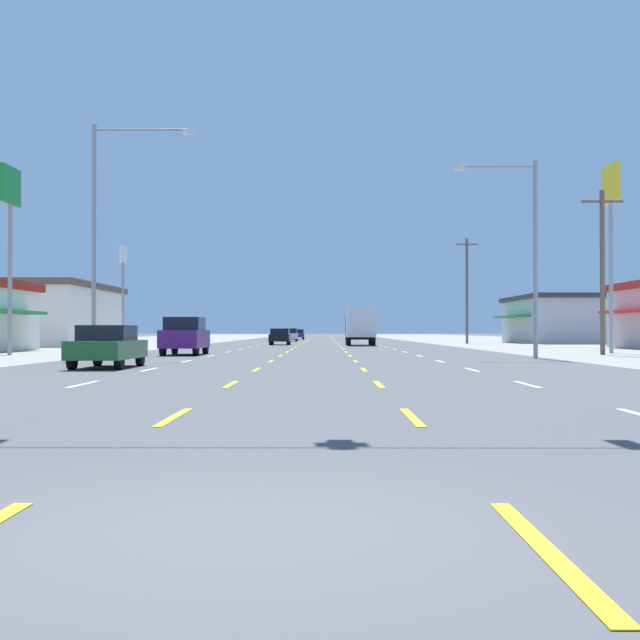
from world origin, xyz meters
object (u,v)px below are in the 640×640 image
suv_far_left_near (185,335)px  pole_sign_left_row_2 (123,271)px  box_truck_inner_right_mid (360,324)px  streetlight_right_row_0 (527,244)px  streetlight_left_row_0 (104,223)px  hatchback_inner_left_far (290,335)px  sedan_inner_left_farther (298,334)px  sedan_inner_left_midfar (280,336)px  pole_sign_right_row_1 (611,207)px  pole_sign_left_row_1 (10,209)px  sedan_far_left_nearest (108,346)px

suv_far_left_near → pole_sign_left_row_2: size_ratio=0.56×
box_truck_inner_right_mid → streetlight_right_row_0: size_ratio=0.79×
box_truck_inner_right_mid → pole_sign_left_row_2: bearing=175.3°
box_truck_inner_right_mid → streetlight_left_row_0: bearing=-111.2°
pole_sign_left_row_2 → hatchback_inner_left_far: bearing=61.1°
hatchback_inner_left_far → pole_sign_left_row_2: (-13.81, -25.01, 5.82)m
suv_far_left_near → sedan_inner_left_farther: size_ratio=1.09×
suv_far_left_near → hatchback_inner_left_far: 55.32m
sedan_inner_left_midfar → hatchback_inner_left_far: 23.94m
sedan_inner_left_farther → pole_sign_right_row_1: bearing=-74.7°
streetlight_left_row_0 → sedan_inner_left_farther: bearing=85.6°
sedan_inner_left_midfar → pole_sign_right_row_1: bearing=-54.2°
pole_sign_left_row_1 → streetlight_left_row_0: streetlight_left_row_0 is taller
suv_far_left_near → pole_sign_left_row_2: pole_sign_left_row_2 is taller
sedan_inner_left_farther → pole_sign_left_row_1: (-12.65, -76.83, 6.88)m
sedan_far_left_nearest → streetlight_left_row_0: 11.51m
hatchback_inner_left_far → pole_sign_left_row_1: (-12.39, -55.61, 6.86)m
hatchback_inner_left_far → pole_sign_left_row_1: 57.39m
sedan_inner_left_farther → pole_sign_right_row_1: pole_sign_right_row_1 is taller
pole_sign_left_row_1 → pole_sign_right_row_1: 32.86m
pole_sign_right_row_1 → streetlight_right_row_0: 11.70m
sedan_far_left_nearest → sedan_inner_left_farther: bearing=87.7°
suv_far_left_near → pole_sign_left_row_1: (-9.10, -0.39, 6.61)m
sedan_far_left_nearest → suv_far_left_near: size_ratio=0.92×
box_truck_inner_right_mid → pole_sign_right_row_1: size_ratio=0.68×
hatchback_inner_left_far → pole_sign_left_row_1: pole_sign_left_row_1 is taller
sedan_inner_left_farther → suv_far_left_near: bearing=-92.7°
sedan_far_left_nearest → pole_sign_right_row_1: 31.06m
sedan_inner_left_midfar → pole_sign_left_row_2: pole_sign_left_row_2 is taller
streetlight_right_row_0 → sedan_inner_left_midfar: bearing=109.8°
box_truck_inner_right_mid → pole_sign_left_row_2: size_ratio=0.82×
pole_sign_left_row_1 → pole_sign_right_row_1: pole_sign_right_row_1 is taller
hatchback_inner_left_far → streetlight_left_row_0: size_ratio=0.36×
sedan_inner_left_midfar → streetlight_left_row_0: (-6.16, -36.90, 5.49)m
pole_sign_right_row_1 → pole_sign_left_row_2: bearing=141.7°
sedan_inner_left_midfar → streetlight_right_row_0: 39.47m
hatchback_inner_left_far → pole_sign_left_row_1: size_ratio=0.40×
pole_sign_left_row_1 → streetlight_left_row_0: 8.30m
sedan_far_left_nearest → streetlight_right_row_0: bearing=30.2°
sedan_far_left_nearest → box_truck_inner_right_mid: (10.54, 43.83, 1.08)m
hatchback_inner_left_far → streetlight_left_row_0: bearing=-95.7°
box_truck_inner_right_mid → hatchback_inner_left_far: 27.71m
suv_far_left_near → box_truck_inner_right_mid: box_truck_inner_right_mid is taller
sedan_inner_left_farther → streetlight_right_row_0: 83.22m
sedan_inner_left_midfar → streetlight_right_row_0: bearing=-70.2°
pole_sign_left_row_2 → streetlight_right_row_0: size_ratio=0.97×
pole_sign_left_row_2 → streetlight_right_row_0: 44.97m
suv_far_left_near → pole_sign_left_row_2: bearing=109.2°
sedan_inner_left_midfar → pole_sign_left_row_2: size_ratio=0.51×
box_truck_inner_right_mid → suv_far_left_near: bearing=-110.1°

